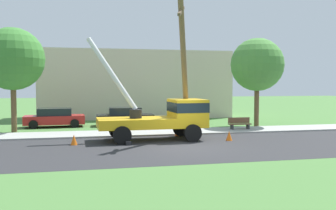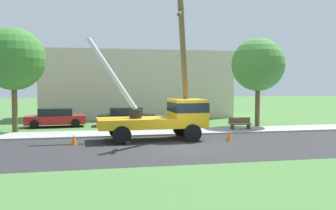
{
  "view_description": "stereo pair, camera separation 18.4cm",
  "coord_description": "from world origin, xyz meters",
  "views": [
    {
      "loc": [
        -5.15,
        -18.72,
        3.27
      ],
      "look_at": [
        -0.24,
        3.23,
        2.0
      ],
      "focal_mm": 40.31,
      "sensor_mm": 36.0,
      "label": 1
    },
    {
      "loc": [
        -4.97,
        -18.76,
        3.27
      ],
      "look_at": [
        -0.24,
        3.23,
        2.0
      ],
      "focal_mm": 40.31,
      "sensor_mm": 36.0,
      "label": 2
    }
  ],
  "objects": [
    {
      "name": "roadside_tree_far",
      "position": [
        -9.78,
        8.31,
        4.91
      ],
      "size": [
        4.21,
        4.21,
        7.03
      ],
      "color": "brown",
      "rests_on": "ground"
    },
    {
      "name": "sidewalk_strip",
      "position": [
        0.0,
        5.73,
        0.05
      ],
      "size": [
        80.0,
        2.92,
        0.1
      ],
      "primitive_type": "cube",
      "color": "#9E9E99",
      "rests_on": "ground"
    },
    {
      "name": "roadside_tree_near",
      "position": [
        7.77,
        7.91,
        4.7
      ],
      "size": [
        4.03,
        4.03,
        6.74
      ],
      "color": "brown",
      "rests_on": "ground"
    },
    {
      "name": "lowrise_building_backdrop",
      "position": [
        -0.17,
        18.31,
        3.2
      ],
      "size": [
        18.0,
        6.0,
        6.4
      ],
      "primitive_type": "cube",
      "color": "beige",
      "rests_on": "ground"
    },
    {
      "name": "ground_plane",
      "position": [
        0.0,
        12.0,
        0.0
      ],
      "size": [
        120.0,
        120.0,
        0.0
      ],
      "primitive_type": "plane",
      "color": "#477538"
    },
    {
      "name": "parked_sedan_black",
      "position": [
        -2.03,
        10.61,
        0.71
      ],
      "size": [
        4.46,
        2.13,
        1.42
      ],
      "color": "black",
      "rests_on": "ground"
    },
    {
      "name": "traffic_cone_ahead",
      "position": [
        2.98,
        1.52,
        0.28
      ],
      "size": [
        0.36,
        0.36,
        0.56
      ],
      "primitive_type": "cone",
      "color": "orange",
      "rests_on": "ground"
    },
    {
      "name": "parked_sedan_red",
      "position": [
        -7.33,
        10.84,
        0.71
      ],
      "size": [
        4.48,
        2.16,
        1.42
      ],
      "color": "#B21E1E",
      "rests_on": "ground"
    },
    {
      "name": "utility_truck",
      "position": [
        -0.48,
        2.7,
        1.41
      ],
      "size": [
        6.82,
        3.21,
        5.98
      ],
      "color": "gold",
      "rests_on": "ground"
    },
    {
      "name": "traffic_cone_curbside",
      "position": [
        0.55,
        4.0,
        0.28
      ],
      "size": [
        0.36,
        0.36,
        0.56
      ],
      "primitive_type": "cone",
      "color": "orange",
      "rests_on": "ground"
    },
    {
      "name": "traffic_cone_behind",
      "position": [
        -5.69,
        1.85,
        0.28
      ],
      "size": [
        0.36,
        0.36,
        0.56
      ],
      "primitive_type": "cone",
      "color": "orange",
      "rests_on": "ground"
    },
    {
      "name": "leaning_utility_pole",
      "position": [
        0.67,
        2.94,
        4.3
      ],
      "size": [
        1.8,
        3.84,
        8.42
      ],
      "color": "brown",
      "rests_on": "ground"
    },
    {
      "name": "park_bench",
      "position": [
        5.47,
        5.79,
        0.46
      ],
      "size": [
        1.6,
        0.45,
        0.9
      ],
      "color": "brown",
      "rests_on": "ground"
    },
    {
      "name": "road_asphalt",
      "position": [
        0.0,
        0.0,
        0.0
      ],
      "size": [
        80.0,
        8.53,
        0.01
      ],
      "primitive_type": "cube",
      "color": "#2B2B2D",
      "rests_on": "ground"
    }
  ]
}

